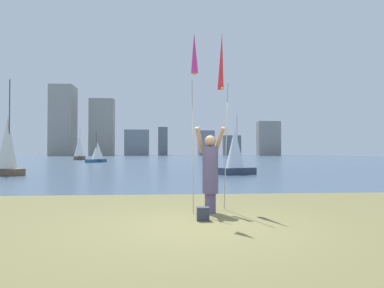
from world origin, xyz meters
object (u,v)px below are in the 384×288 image
(kite_flag_left, at_px, (194,59))
(bag, at_px, (203,214))
(sailboat_0, at_px, (235,153))
(sailboat_3, at_px, (8,146))
(sailboat_2, at_px, (97,152))
(person, at_px, (210,170))
(kite_flag_right, at_px, (221,65))
(sailboat_1, at_px, (79,147))

(kite_flag_left, relative_size, bag, 14.88)
(kite_flag_left, height_order, sailboat_0, kite_flag_left)
(bag, distance_m, sailboat_3, 17.09)
(sailboat_0, height_order, sailboat_2, sailboat_2)
(sailboat_0, bearing_deg, person, -103.96)
(sailboat_0, distance_m, sailboat_3, 13.34)
(kite_flag_left, relative_size, sailboat_3, 0.72)
(kite_flag_right, bearing_deg, sailboat_1, 107.66)
(sailboat_0, height_order, sailboat_1, sailboat_1)
(bag, relative_size, sailboat_0, 0.08)
(person, xyz_separation_m, kite_flag_right, (0.39, 0.77, 2.60))
(sailboat_2, relative_size, sailboat_3, 0.70)
(kite_flag_right, relative_size, sailboat_3, 0.78)
(kite_flag_right, bearing_deg, bag, -111.72)
(person, height_order, kite_flag_right, kite_flag_right)
(bag, relative_size, sailboat_1, 0.05)
(person, height_order, sailboat_2, sailboat_2)
(person, bearing_deg, sailboat_2, 122.45)
(sailboat_3, bearing_deg, kite_flag_right, -49.11)
(sailboat_1, distance_m, sailboat_3, 36.88)
(bag, height_order, sailboat_0, sailboat_0)
(bag, xyz_separation_m, sailboat_2, (-9.45, 37.44, 1.13))
(sailboat_2, bearing_deg, kite_flag_right, -74.26)
(person, relative_size, kite_flag_left, 0.49)
(kite_flag_left, bearing_deg, person, 37.09)
(kite_flag_left, relative_size, sailboat_0, 1.12)
(kite_flag_right, distance_m, bag, 3.85)
(sailboat_0, bearing_deg, kite_flag_left, -105.27)
(sailboat_2, bearing_deg, sailboat_1, 112.78)
(sailboat_2, height_order, sailboat_3, sailboat_3)
(bag, xyz_separation_m, sailboat_1, (-14.88, 50.37, 1.88))
(bag, bearing_deg, sailboat_3, 125.68)
(person, distance_m, sailboat_2, 37.87)
(bag, height_order, sailboat_2, sailboat_2)
(kite_flag_left, distance_m, sailboat_0, 13.56)
(sailboat_2, bearing_deg, bag, -75.84)
(person, xyz_separation_m, bag, (-0.26, -0.85, -0.83))
(person, distance_m, bag, 1.21)
(person, bearing_deg, sailboat_3, 145.71)
(bag, distance_m, sailboat_0, 13.94)
(sailboat_0, relative_size, sailboat_3, 0.64)
(sailboat_3, bearing_deg, kite_flag_left, -53.57)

